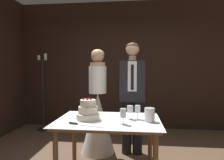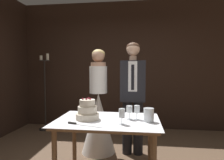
% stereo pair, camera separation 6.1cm
% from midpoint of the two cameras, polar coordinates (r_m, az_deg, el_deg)
% --- Properties ---
extents(wall_back, '(4.92, 0.12, 2.86)m').
position_cam_midpoint_polar(wall_back, '(4.60, 3.88, 4.21)').
color(wall_back, black).
rests_on(wall_back, ground_plane).
extents(cake_table, '(1.22, 0.84, 0.75)m').
position_cam_midpoint_polar(cake_table, '(2.43, -0.56, -13.33)').
color(cake_table, brown).
rests_on(cake_table, ground_plane).
extents(tiered_cake, '(0.28, 0.28, 0.26)m').
position_cam_midpoint_polar(tiered_cake, '(2.41, -6.33, -8.83)').
color(tiered_cake, beige).
rests_on(tiered_cake, cake_table).
extents(cake_knife, '(0.40, 0.13, 0.02)m').
position_cam_midpoint_polar(cake_knife, '(2.22, -8.87, -12.32)').
color(cake_knife, silver).
rests_on(cake_knife, cake_table).
extents(wine_glass_near, '(0.07, 0.07, 0.17)m').
position_cam_midpoint_polar(wine_glass_near, '(2.19, 3.65, -9.53)').
color(wine_glass_near, silver).
rests_on(wine_glass_near, cake_table).
extents(wine_glass_middle, '(0.07, 0.07, 0.17)m').
position_cam_midpoint_polar(wine_glass_middle, '(2.41, 7.87, -8.45)').
color(wine_glass_middle, silver).
rests_on(wine_glass_middle, cake_table).
extents(wine_glass_far, '(0.07, 0.07, 0.16)m').
position_cam_midpoint_polar(wine_glass_far, '(2.40, 5.72, -8.48)').
color(wine_glass_far, silver).
rests_on(wine_glass_far, cake_table).
extents(hurricane_candle, '(0.12, 0.12, 0.16)m').
position_cam_midpoint_polar(hurricane_candle, '(2.34, 11.19, -9.85)').
color(hurricane_candle, silver).
rests_on(hurricane_candle, cake_table).
extents(bride, '(0.54, 0.54, 1.66)m').
position_cam_midpoint_polar(bride, '(3.26, -3.34, -9.87)').
color(bride, white).
rests_on(bride, ground_plane).
extents(groom, '(0.38, 0.25, 1.75)m').
position_cam_midpoint_polar(groom, '(3.14, 6.53, -3.54)').
color(groom, black).
rests_on(groom, ground_plane).
extents(candle_stand, '(0.28, 0.28, 1.68)m').
position_cam_midpoint_polar(candle_stand, '(4.65, -18.22, -4.09)').
color(candle_stand, black).
rests_on(candle_stand, ground_plane).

